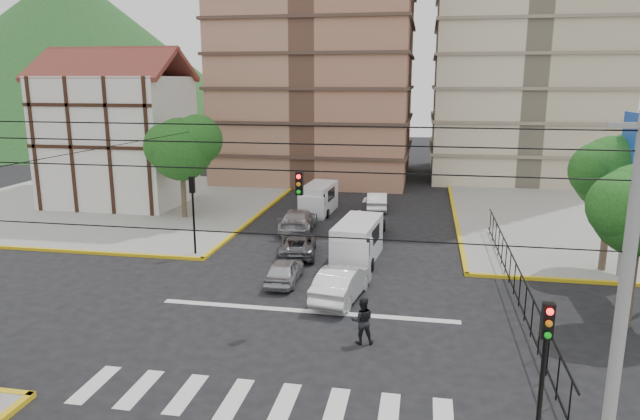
% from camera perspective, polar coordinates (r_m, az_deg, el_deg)
% --- Properties ---
extents(ground, '(160.00, 160.00, 0.00)m').
position_cam_1_polar(ground, '(23.87, -1.96, -11.18)').
color(ground, black).
rests_on(ground, ground).
extents(sidewalk_nw, '(26.00, 26.00, 0.15)m').
position_cam_1_polar(sidewalk_nw, '(49.08, -20.06, 0.74)').
color(sidewalk_nw, gray).
rests_on(sidewalk_nw, ground).
extents(crosswalk_stripes, '(12.00, 2.40, 0.01)m').
position_cam_1_polar(crosswalk_stripes, '(18.72, -6.11, -18.50)').
color(crosswalk_stripes, silver).
rests_on(crosswalk_stripes, ground).
extents(stop_line, '(13.00, 0.40, 0.01)m').
position_cam_1_polar(stop_line, '(24.95, -1.36, -10.07)').
color(stop_line, silver).
rests_on(stop_line, ground).
extents(tudor_building, '(10.80, 8.05, 12.23)m').
position_cam_1_polar(tudor_building, '(47.83, -19.50, 6.77)').
color(tudor_building, silver).
rests_on(tudor_building, ground).
extents(distant_hill, '(70.00, 70.00, 28.00)m').
position_cam_1_polar(distant_hill, '(109.17, -23.47, 14.09)').
color(distant_hill, '#214B19').
rests_on(distant_hill, ground).
extents(park_fence, '(0.10, 22.50, 1.66)m').
position_cam_1_polar(park_fence, '(27.88, 18.75, -8.26)').
color(park_fence, black).
rests_on(park_fence, ground).
extents(tree_park_c, '(4.65, 3.80, 7.25)m').
position_cam_1_polar(tree_park_c, '(32.00, 27.37, 3.54)').
color(tree_park_c, '#473828').
rests_on(tree_park_c, ground).
extents(tree_tudor, '(5.39, 4.40, 7.43)m').
position_cam_1_polar(tree_tudor, '(41.09, -13.59, 6.21)').
color(tree_tudor, '#473828').
rests_on(tree_tudor, ground).
extents(traffic_light_se, '(0.28, 0.22, 4.40)m').
position_cam_1_polar(traffic_light_se, '(15.32, 21.49, -13.66)').
color(traffic_light_se, black).
rests_on(traffic_light_se, ground).
extents(traffic_light_nw, '(0.28, 0.22, 4.40)m').
position_cam_1_polar(traffic_light_nw, '(32.35, -12.60, 0.76)').
color(traffic_light_nw, black).
rests_on(traffic_light_nw, ground).
extents(traffic_light_hanging, '(18.00, 9.12, 0.92)m').
position_cam_1_polar(traffic_light_hanging, '(20.18, -3.32, 1.93)').
color(traffic_light_hanging, black).
rests_on(traffic_light_hanging, ground).
extents(utility_pole_se, '(1.40, 0.28, 9.00)m').
position_cam_1_polar(utility_pole_se, '(13.91, 27.89, -9.59)').
color(utility_pole_se, slate).
rests_on(utility_pole_se, ground).
extents(van_right_lane, '(2.42, 5.14, 2.24)m').
position_cam_1_polar(van_right_lane, '(31.09, 3.72, -3.29)').
color(van_right_lane, silver).
rests_on(van_right_lane, ground).
extents(van_left_lane, '(2.23, 4.92, 2.16)m').
position_cam_1_polar(van_left_lane, '(42.29, -0.19, 1.03)').
color(van_left_lane, silver).
rests_on(van_left_lane, ground).
extents(car_silver_front_left, '(1.54, 3.65, 1.23)m').
position_cam_1_polar(car_silver_front_left, '(28.11, -3.57, -6.07)').
color(car_silver_front_left, '#AFAFB4').
rests_on(car_silver_front_left, ground).
extents(car_white_front_right, '(2.33, 4.85, 1.53)m').
position_cam_1_polar(car_white_front_right, '(26.04, 2.19, -7.27)').
color(car_white_front_right, white).
rests_on(car_white_front_right, ground).
extents(car_grey_mid_left, '(2.71, 4.67, 1.22)m').
position_cam_1_polar(car_grey_mid_left, '(32.41, -2.26, -3.47)').
color(car_grey_mid_left, '#5B5D63').
rests_on(car_grey_mid_left, ground).
extents(car_silver_rear_left, '(2.38, 5.19, 1.47)m').
position_cam_1_polar(car_silver_rear_left, '(37.55, -2.21, -0.99)').
color(car_silver_rear_left, '#A5A4A9').
rests_on(car_silver_rear_left, ground).
extents(car_darkgrey_mid_right, '(1.78, 4.33, 1.47)m').
position_cam_1_polar(car_darkgrey_mid_right, '(36.30, 5.07, -1.52)').
color(car_darkgrey_mid_right, '#2A2A2C').
rests_on(car_darkgrey_mid_right, ground).
extents(car_white_rear_right, '(1.82, 4.35, 1.40)m').
position_cam_1_polar(car_white_rear_right, '(43.87, 5.71, 0.93)').
color(car_white_rear_right, white).
rests_on(car_white_rear_right, ground).
extents(pedestrian_crosswalk, '(1.00, 0.85, 1.82)m').
position_cam_1_polar(pedestrian_crosswalk, '(21.86, 4.24, -10.96)').
color(pedestrian_crosswalk, black).
rests_on(pedestrian_crosswalk, ground).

